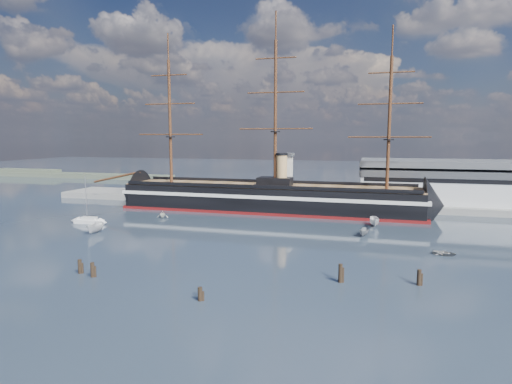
# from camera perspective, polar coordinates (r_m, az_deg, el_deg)

# --- Properties ---
(ground) EXTENTS (600.00, 600.00, 0.00)m
(ground) POSITION_cam_1_polar(r_m,az_deg,el_deg) (110.56, -1.10, -4.24)
(ground) COLOR #1F2831
(ground) RESTS_ON ground
(quay) EXTENTS (180.00, 18.00, 2.00)m
(quay) POSITION_cam_1_polar(r_m,az_deg,el_deg) (143.04, 6.92, -1.63)
(quay) COLOR slate
(quay) RESTS_ON ground
(warehouse) EXTENTS (63.00, 21.00, 11.60)m
(warehouse) POSITION_cam_1_polar(r_m,az_deg,el_deg) (146.84, 26.07, 1.04)
(warehouse) COLOR #B7BABC
(warehouse) RESTS_ON ground
(quay_tower) EXTENTS (5.00, 5.00, 15.00)m
(quay_tower) POSITION_cam_1_polar(r_m,az_deg,el_deg) (140.13, 3.97, 2.24)
(quay_tower) COLOR silver
(quay_tower) RESTS_ON ground
(shoreline) EXTENTS (120.00, 10.00, 4.00)m
(shoreline) POSITION_cam_1_polar(r_m,az_deg,el_deg) (262.64, -24.90, 2.14)
(shoreline) COLOR #3F4C38
(shoreline) RESTS_ON ground
(warship) EXTENTS (112.95, 17.01, 53.94)m
(warship) POSITION_cam_1_polar(r_m,az_deg,el_deg) (129.18, 0.92, -0.74)
(warship) COLOR black
(warship) RESTS_ON ground
(sailboat) EXTENTS (7.72, 2.28, 12.33)m
(sailboat) POSITION_cam_1_polar(r_m,az_deg,el_deg) (118.71, -21.38, -3.56)
(sailboat) COLOR silver
(sailboat) RESTS_ON ground
(motorboat_a) EXTENTS (7.42, 3.31, 2.88)m
(motorboat_a) POSITION_cam_1_polar(r_m,az_deg,el_deg) (106.89, -20.60, -5.13)
(motorboat_a) COLOR silver
(motorboat_a) RESTS_ON ground
(motorboat_c) EXTENTS (5.73, 3.09, 2.17)m
(motorboat_c) POSITION_cam_1_polar(r_m,az_deg,el_deg) (100.08, 14.21, -5.71)
(motorboat_c) COLOR gray
(motorboat_c) RESTS_ON ground
(motorboat_d) EXTENTS (6.20, 4.48, 2.08)m
(motorboat_d) POSITION_cam_1_polar(r_m,az_deg,el_deg) (121.49, -12.34, -3.36)
(motorboat_d) COLOR silver
(motorboat_d) RESTS_ON ground
(motorboat_e) EXTENTS (1.70, 2.79, 1.22)m
(motorboat_e) POSITION_cam_1_polar(r_m,az_deg,el_deg) (89.21, 23.82, -7.72)
(motorboat_e) COLOR gray
(motorboat_e) RESTS_ON ground
(motorboat_f) EXTENTS (7.23, 3.02, 2.84)m
(motorboat_f) POSITION_cam_1_polar(r_m,az_deg,el_deg) (111.43, 15.51, -4.42)
(motorboat_f) COLOR silver
(motorboat_f) RESTS_ON ground
(piling_near_left) EXTENTS (0.64, 0.64, 3.03)m
(piling_near_left) POSITION_cam_1_polar(r_m,az_deg,el_deg) (77.07, -22.39, -9.99)
(piling_near_left) COLOR black
(piling_near_left) RESTS_ON ground
(piling_near_mid) EXTENTS (0.64, 0.64, 2.61)m
(piling_near_mid) POSITION_cam_1_polar(r_m,az_deg,el_deg) (60.79, -7.46, -14.18)
(piling_near_mid) COLOR black
(piling_near_mid) RESTS_ON ground
(piling_near_right) EXTENTS (0.64, 0.64, 3.63)m
(piling_near_right) POSITION_cam_1_polar(r_m,az_deg,el_deg) (68.48, 11.15, -11.74)
(piling_near_right) COLOR black
(piling_near_right) RESTS_ON ground
(piling_far_right) EXTENTS (0.64, 0.64, 3.14)m
(piling_far_right) POSITION_cam_1_polar(r_m,az_deg,el_deg) (70.44, 20.87, -11.55)
(piling_far_right) COLOR black
(piling_far_right) RESTS_ON ground
(piling_extra) EXTENTS (0.64, 0.64, 3.09)m
(piling_extra) POSITION_cam_1_polar(r_m,az_deg,el_deg) (74.39, -20.93, -10.54)
(piling_extra) COLOR black
(piling_extra) RESTS_ON ground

